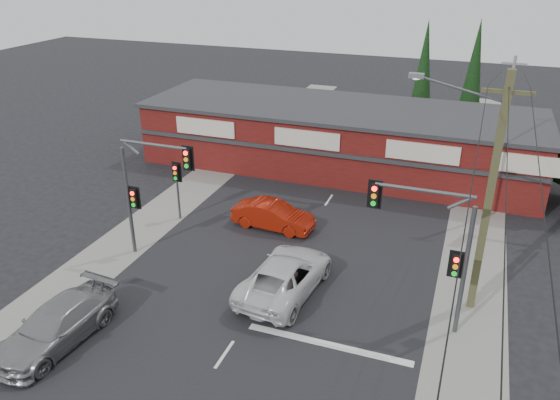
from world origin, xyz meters
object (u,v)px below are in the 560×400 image
(white_suv, at_px, (285,275))
(shop_building, at_px, (338,136))
(silver_suv, at_px, (56,325))
(red_sedan, at_px, (273,215))
(utility_pole, at_px, (487,190))

(white_suv, height_order, shop_building, shop_building)
(white_suv, xyz_separation_m, silver_suv, (-7.06, -6.23, -0.04))
(silver_suv, bearing_deg, red_sedan, 74.57)
(silver_suv, relative_size, shop_building, 0.19)
(white_suv, distance_m, silver_suv, 9.41)
(red_sedan, relative_size, utility_pole, 0.44)
(red_sedan, bearing_deg, silver_suv, 163.58)
(white_suv, xyz_separation_m, red_sedan, (-2.63, 5.45, -0.08))
(white_suv, xyz_separation_m, utility_pole, (7.63, 1.64, 4.59))
(red_sedan, relative_size, shop_building, 0.16)
(red_sedan, distance_m, utility_pole, 11.90)
(utility_pole, bearing_deg, white_suv, -167.85)
(silver_suv, xyz_separation_m, utility_pole, (14.69, 7.87, 4.62))
(red_sedan, height_order, utility_pole, utility_pole)
(red_sedan, distance_m, shop_building, 10.33)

